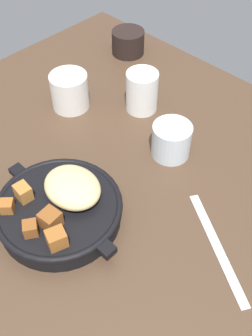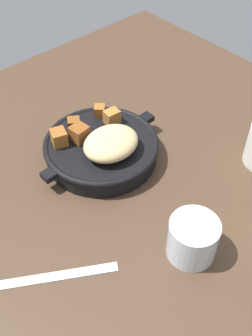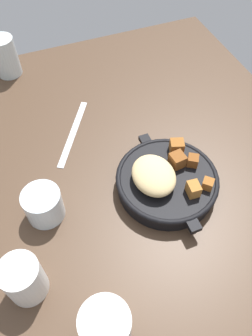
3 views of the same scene
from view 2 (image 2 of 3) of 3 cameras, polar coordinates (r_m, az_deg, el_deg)
The scene contains 4 objects.
ground_plane at distance 77.14cm, azimuth -2.22°, elevation -4.44°, with size 113.70×100.42×2.40cm, color #473323.
cast_iron_skillet at distance 81.00cm, azimuth -3.31°, elevation 2.90°, with size 26.84×22.55×8.29cm.
butter_knife at distance 67.60cm, azimuth -11.09°, elevation -14.56°, with size 22.90×1.60×0.36cm, color silver.
water_glass_short at distance 66.98cm, azimuth 9.12°, elevation -9.54°, with size 8.01×8.01×7.11cm, color silver.
Camera 2 is at (30.73, 38.68, 58.05)cm, focal length 44.47 mm.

